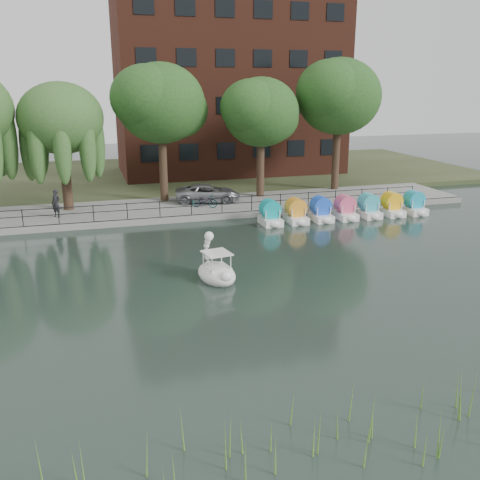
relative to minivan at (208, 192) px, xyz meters
name	(u,v)px	position (x,y,z in m)	size (l,w,h in m)	color
ground_plane	(256,298)	(-1.84, -16.60, -1.12)	(120.00, 120.00, 0.00)	#314339
promenade	(184,208)	(-1.84, -0.60, -0.92)	(40.00, 6.00, 0.40)	gray
kerb	(192,218)	(-1.84, -3.55, -0.92)	(40.00, 0.25, 0.40)	gray
land_strip	(156,175)	(-1.84, 13.40, -0.94)	(60.00, 22.00, 0.36)	#47512D
railing	(191,203)	(-1.84, -3.35, 0.02)	(32.00, 0.05, 1.00)	black
apartment_building	(228,72)	(5.16, 13.37, 8.24)	(20.00, 10.07, 18.00)	#4C1E16
willow_mid	(61,119)	(-9.34, 0.40, 5.13)	(5.32, 5.32, 8.15)	#473323
broadleaf_center	(161,104)	(-2.84, 1.40, 5.94)	(6.00, 6.00, 9.25)	#473323
broadleaf_right	(261,113)	(4.16, 0.90, 5.27)	(5.40, 5.40, 8.32)	#473323
broadleaf_far	(339,97)	(10.66, 1.90, 6.28)	(6.30, 6.30, 9.71)	#473323
minivan	(208,192)	(0.00, 0.00, 0.00)	(5.18, 2.38, 1.44)	gray
bicycle	(205,200)	(-0.60, -1.62, -0.22)	(1.72, 0.60, 1.00)	gray
pedestrian	(56,202)	(-10.01, -1.65, 0.27)	(0.71, 0.48, 1.98)	black
swan_boat	(216,270)	(-2.88, -14.05, -0.68)	(1.90, 2.62, 2.03)	white
pedal_boat_row	(345,210)	(7.75, -5.63, -0.51)	(11.35, 1.70, 1.40)	white
reed_bank	(447,408)	(0.16, -26.10, -0.52)	(24.00, 2.40, 1.20)	#669938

